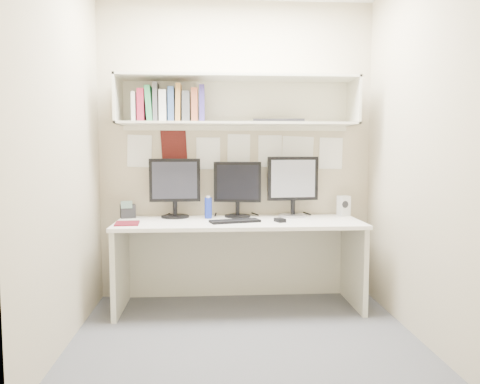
{
  "coord_description": "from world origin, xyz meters",
  "views": [
    {
      "loc": [
        -0.24,
        -3.15,
        1.3
      ],
      "look_at": [
        -0.01,
        0.35,
        0.99
      ],
      "focal_mm": 35.0,
      "sensor_mm": 36.0,
      "label": 1
    }
  ],
  "objects": [
    {
      "name": "wall_back",
      "position": [
        0.0,
        1.0,
        1.3
      ],
      "size": [
        2.4,
        0.02,
        2.6
      ],
      "primitive_type": "cube",
      "color": "tan",
      "rests_on": "ground"
    },
    {
      "name": "overhead_hutch",
      "position": [
        0.0,
        0.86,
        1.72
      ],
      "size": [
        2.0,
        0.38,
        0.4
      ],
      "color": "beige",
      "rests_on": "wall_back"
    },
    {
      "name": "blue_bottle",
      "position": [
        -0.25,
        0.79,
        0.82
      ],
      "size": [
        0.06,
        0.06,
        0.19
      ],
      "color": "navy",
      "rests_on": "desk"
    },
    {
      "name": "wall_right",
      "position": [
        1.2,
        0.0,
        1.3
      ],
      "size": [
        0.02,
        2.0,
        2.6
      ],
      "primitive_type": "cube",
      "color": "tan",
      "rests_on": "ground"
    },
    {
      "name": "floor",
      "position": [
        0.0,
        0.0,
        0.0
      ],
      "size": [
        2.4,
        2.0,
        0.01
      ],
      "primitive_type": "cube",
      "color": "#4C4D52",
      "rests_on": "ground"
    },
    {
      "name": "mouse",
      "position": [
        0.32,
        0.54,
        0.75
      ],
      "size": [
        0.09,
        0.11,
        0.03
      ],
      "primitive_type": "cube",
      "rotation": [
        0.0,
        0.0,
        0.36
      ],
      "color": "black",
      "rests_on": "desk"
    },
    {
      "name": "monitor_center",
      "position": [
        0.0,
        0.87,
        0.99
      ],
      "size": [
        0.41,
        0.23,
        0.48
      ],
      "rotation": [
        0.0,
        0.0,
        -0.18
      ],
      "color": "black",
      "rests_on": "desk"
    },
    {
      "name": "desk_phone",
      "position": [
        -0.94,
        0.87,
        0.79
      ],
      "size": [
        0.15,
        0.14,
        0.15
      ],
      "rotation": [
        0.0,
        0.0,
        0.27
      ],
      "color": "black",
      "rests_on": "desk"
    },
    {
      "name": "monitor_right",
      "position": [
        0.49,
        0.87,
        1.01
      ],
      "size": [
        0.45,
        0.25,
        0.52
      ],
      "rotation": [
        0.0,
        0.0,
        0.1
      ],
      "color": "#A5A5AA",
      "rests_on": "desk"
    },
    {
      "name": "keyboard",
      "position": [
        -0.04,
        0.55,
        0.74
      ],
      "size": [
        0.42,
        0.24,
        0.02
      ],
      "primitive_type": "cube",
      "rotation": [
        0.0,
        0.0,
        0.27
      ],
      "color": "black",
      "rests_on": "desk"
    },
    {
      "name": "hutch_tray",
      "position": [
        0.35,
        0.84,
        1.56
      ],
      "size": [
        0.44,
        0.2,
        0.03
      ],
      "primitive_type": "cube",
      "rotation": [
        0.0,
        0.0,
        -0.09
      ],
      "color": "black",
      "rests_on": "overhead_hutch"
    },
    {
      "name": "maroon_notebook",
      "position": [
        -0.89,
        0.52,
        0.74
      ],
      "size": [
        0.2,
        0.24,
        0.01
      ],
      "primitive_type": "cube",
      "rotation": [
        0.0,
        0.0,
        0.09
      ],
      "color": "#560E19",
      "rests_on": "desk"
    },
    {
      "name": "book_stack",
      "position": [
        -0.57,
        0.79,
        1.68
      ],
      "size": [
        0.59,
        0.2,
        0.32
      ],
      "color": "beige",
      "rests_on": "overhead_hutch"
    },
    {
      "name": "speaker",
      "position": [
        0.94,
        0.87,
        0.82
      ],
      "size": [
        0.11,
        0.11,
        0.18
      ],
      "rotation": [
        0.0,
        0.0,
        0.31
      ],
      "color": "silver",
      "rests_on": "desk"
    },
    {
      "name": "monitor_left",
      "position": [
        -0.54,
        0.87,
        1.0
      ],
      "size": [
        0.44,
        0.24,
        0.51
      ],
      "rotation": [
        0.0,
        0.0,
        0.04
      ],
      "color": "black",
      "rests_on": "desk"
    },
    {
      "name": "desk",
      "position": [
        0.0,
        0.65,
        0.37
      ],
      "size": [
        2.0,
        0.7,
        0.73
      ],
      "color": "white",
      "rests_on": "floor"
    },
    {
      "name": "wall_left",
      "position": [
        -1.2,
        0.0,
        1.3
      ],
      "size": [
        0.02,
        2.0,
        2.6
      ],
      "primitive_type": "cube",
      "color": "tan",
      "rests_on": "ground"
    },
    {
      "name": "wall_front",
      "position": [
        0.0,
        -1.0,
        1.3
      ],
      "size": [
        2.4,
        0.02,
        2.6
      ],
      "primitive_type": "cube",
      "color": "tan",
      "rests_on": "ground"
    },
    {
      "name": "pinned_papers",
      "position": [
        0.0,
        0.99,
        1.25
      ],
      "size": [
        1.92,
        0.01,
        0.48
      ],
      "primitive_type": null,
      "color": "white",
      "rests_on": "wall_back"
    }
  ]
}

